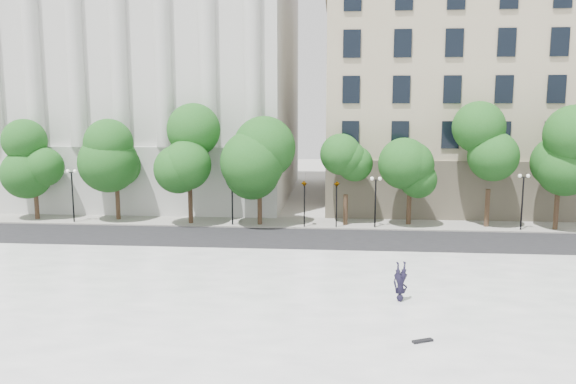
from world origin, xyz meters
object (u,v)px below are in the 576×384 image
Objects in this scene: traffic_light_west at (304,181)px; traffic_light_east at (337,181)px; person_lying at (400,296)px; skateboard at (423,341)px.

traffic_light_west is 1.00× the size of traffic_light_east.
traffic_light_east is at bearing 0.00° from traffic_light_west.
traffic_light_east is at bearing 86.09° from person_lying.
traffic_light_east is at bearing 74.33° from skateboard.
person_lying reaches higher than skateboard.
traffic_light_west reaches higher than person_lying.
traffic_light_east is 5.06× the size of skateboard.
traffic_light_west is 18.40m from person_lying.
skateboard is at bearing -99.26° from person_lying.
skateboard is (3.26, -21.90, -3.24)m from traffic_light_east.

